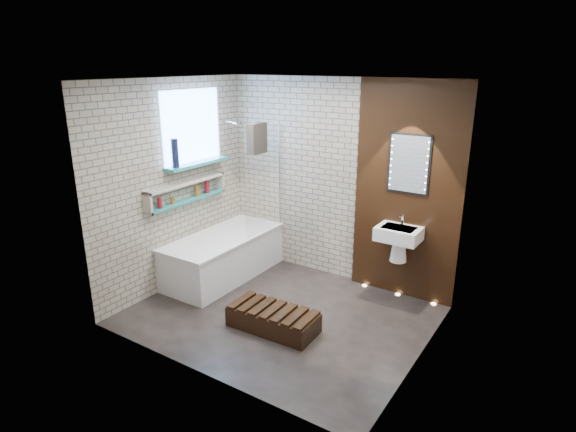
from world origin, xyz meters
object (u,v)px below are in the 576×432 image
Objects in this scene: washbasin at (399,238)px; bathtub at (224,256)px; led_mirror at (409,164)px; walnut_step at (273,320)px; bath_screen at (263,181)px.

bathtub is at bearing -163.99° from washbasin.
bathtub is 2.32m from washbasin.
walnut_step is at bearing -119.02° from led_mirror.
walnut_step is at bearing -50.82° from bath_screen.
bath_screen is 1.89m from led_mirror.
bathtub is at bearing -128.90° from bath_screen.
bath_screen is at bearing -174.22° from washbasin.
bath_screen is at bearing 129.18° from walnut_step.
bath_screen reaches higher than walnut_step.
led_mirror is (2.17, 0.78, 1.36)m from bathtub.
led_mirror reaches higher than bath_screen.
walnut_step is at bearing -121.74° from washbasin.
bathtub is 1.53m from walnut_step.
bath_screen is at bearing 51.10° from bathtub.
bathtub is 1.24× the size of bath_screen.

